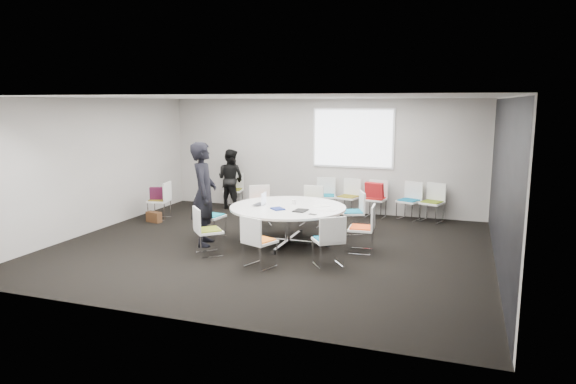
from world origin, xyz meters
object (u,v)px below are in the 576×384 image
(chair_back_d, at_px, (409,208))
(brown_bag, at_px, (154,217))
(chair_ring_f, at_px, (208,240))
(chair_ring_h, at_px, (328,250))
(person_back, at_px, (231,179))
(maroon_bag, at_px, (159,193))
(chair_ring_e, at_px, (211,224))
(cup, at_px, (294,202))
(conference_table, at_px, (288,216))
(chair_back_e, at_px, (432,210))
(chair_ring_b, at_px, (353,220))
(chair_back_c, at_px, (375,206))
(chair_ring_c, at_px, (311,214))
(chair_ring_a, at_px, (362,238))
(chair_person_back, at_px, (234,197))
(laptop, at_px, (261,205))
(chair_back_b, at_px, (348,204))
(chair_ring_d, at_px, (261,213))
(chair_back_a, at_px, (326,203))
(chair_ring_g, at_px, (259,251))
(person_main, at_px, (204,194))
(chair_spare_left, at_px, (160,208))

(chair_back_d, bearing_deg, brown_bag, 44.52)
(chair_ring_f, relative_size, chair_ring_h, 1.00)
(person_back, relative_size, maroon_bag, 3.84)
(chair_ring_e, relative_size, cup, 9.78)
(conference_table, relative_size, chair_back_e, 2.54)
(chair_ring_b, relative_size, chair_back_c, 1.00)
(chair_ring_c, bearing_deg, brown_bag, 16.11)
(chair_ring_f, bearing_deg, chair_ring_e, 162.53)
(person_back, bearing_deg, maroon_bag, 68.95)
(chair_ring_a, height_order, chair_ring_c, same)
(chair_ring_b, height_order, chair_person_back, same)
(chair_back_c, bearing_deg, laptop, 66.76)
(chair_ring_e, height_order, chair_back_c, same)
(chair_back_b, distance_m, person_back, 3.10)
(chair_ring_c, relative_size, cup, 9.78)
(chair_ring_b, bearing_deg, chair_ring_a, 175.86)
(chair_ring_d, relative_size, chair_ring_f, 1.00)
(chair_back_a, relative_size, chair_person_back, 1.00)
(chair_ring_g, height_order, person_back, person_back)
(person_main, bearing_deg, chair_ring_d, -33.65)
(chair_ring_d, xyz_separation_m, chair_back_a, (1.06, 1.61, 0.00))
(chair_ring_c, bearing_deg, chair_back_e, -149.93)
(chair_ring_f, distance_m, person_main, 1.02)
(chair_back_d, relative_size, person_back, 0.57)
(chair_ring_f, xyz_separation_m, maroon_bag, (-2.44, 2.19, 0.34))
(chair_back_c, xyz_separation_m, laptop, (-1.76, -2.88, 0.47))
(chair_ring_b, bearing_deg, laptop, 105.00)
(chair_back_a, height_order, person_main, person_main)
(chair_ring_c, xyz_separation_m, chair_ring_f, (-1.10, -2.72, 0.00))
(chair_back_b, bearing_deg, chair_ring_g, 98.88)
(chair_back_b, relative_size, chair_back_d, 1.00)
(chair_back_e, xyz_separation_m, person_main, (-4.00, -3.40, 0.71))
(maroon_bag, bearing_deg, chair_person_back, 60.82)
(chair_ring_f, distance_m, chair_person_back, 4.29)
(chair_ring_e, xyz_separation_m, chair_back_c, (2.83, 2.94, 0.00))
(chair_back_d, xyz_separation_m, laptop, (-2.54, -2.90, 0.47))
(conference_table, distance_m, laptop, 0.57)
(chair_back_d, xyz_separation_m, brown_bag, (-5.49, -2.16, -0.16))
(chair_ring_b, bearing_deg, person_back, 43.61)
(chair_ring_c, distance_m, chair_back_e, 2.82)
(chair_ring_a, distance_m, chair_ring_f, 2.78)
(conference_table, relative_size, chair_ring_e, 2.54)
(chair_ring_d, distance_m, chair_back_b, 2.30)
(chair_ring_d, distance_m, brown_bag, 2.50)
(chair_ring_b, bearing_deg, chair_ring_g, 136.89)
(person_main, height_order, person_back, person_main)
(chair_ring_b, distance_m, chair_ring_d, 2.07)
(chair_back_d, bearing_deg, chair_spare_left, 41.58)
(chair_ring_a, relative_size, cup, 9.78)
(chair_back_e, distance_m, laptop, 4.22)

